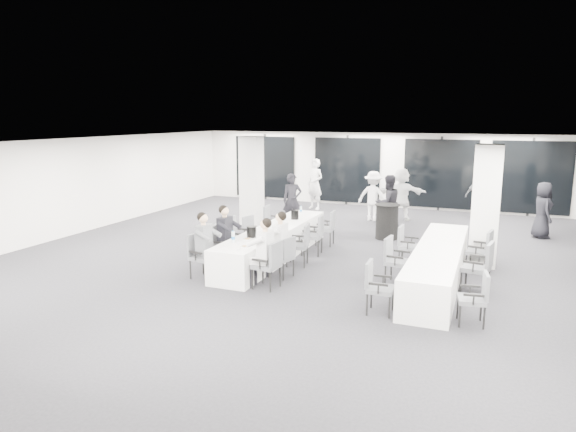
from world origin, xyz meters
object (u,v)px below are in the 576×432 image
object	(u,v)px
banquet_table_main	(274,243)
standing_guest_b	(388,199)
chair_main_right_far	(328,226)
ice_bucket_far	(295,215)
chair_main_left_far	(271,220)
chair_side_left_far	(406,243)
chair_main_right_second	(284,255)
chair_side_left_mid	(394,257)
chair_side_right_mid	(481,264)
ice_bucket_near	(252,232)
chair_main_left_mid	(238,235)
standing_guest_d	(479,193)
chair_main_right_fourth	(315,232)
chair_side_right_far	(483,249)
standing_guest_f	(401,191)
chair_side_left_near	(376,284)
standing_guest_g	(315,181)
standing_guest_a	(292,197)
chair_side_right_near	(477,295)
cocktail_table	(387,221)
chair_main_left_fourth	(252,231)
standing_guest_e	(543,206)
chair_main_left_near	(201,253)
banquet_table_side	(438,265)
chair_main_left_second	(221,243)
standing_guest_c	(373,193)
chair_main_right_mid	(301,242)

from	to	relation	value
banquet_table_main	standing_guest_b	xyz separation A→B (m)	(1.96, 4.11, 0.58)
chair_main_right_far	ice_bucket_far	size ratio (longest dim) A/B	3.90
banquet_table_main	standing_guest_b	size ratio (longest dim) A/B	2.61
chair_main_left_far	standing_guest_b	size ratio (longest dim) A/B	0.50
chair_side_left_far	chair_main_right_second	bearing A→B (deg)	-46.45
chair_side_left_mid	chair_side_right_mid	bearing A→B (deg)	96.34
ice_bucket_near	chair_main_right_second	bearing A→B (deg)	-16.88
chair_main_left_mid	chair_side_left_far	bearing A→B (deg)	94.51
standing_guest_d	chair_main_right_fourth	bearing A→B (deg)	39.49
chair_main_right_fourth	chair_side_right_far	distance (m)	3.91
chair_side_right_far	standing_guest_f	distance (m)	5.93
chair_side_left_near	standing_guest_g	xyz separation A→B (m)	(-4.36, 9.37, 0.54)
chair_main_left_mid	standing_guest_a	distance (m)	3.91
chair_side_right_near	standing_guest_f	distance (m)	8.80
chair_side_left_far	standing_guest_f	xyz separation A→B (m)	(-1.03, 5.23, 0.47)
chair_side_right_far	cocktail_table	bearing A→B (deg)	57.64
chair_main_left_fourth	chair_main_right_fourth	xyz separation A→B (m)	(1.66, 0.18, 0.06)
standing_guest_e	cocktail_table	bearing A→B (deg)	96.40
chair_side_right_far	standing_guest_d	size ratio (longest dim) A/B	0.55
chair_side_right_near	ice_bucket_near	bearing A→B (deg)	64.50
chair_main_left_mid	chair_main_left_far	size ratio (longest dim) A/B	1.05
chair_main_left_near	standing_guest_f	xyz separation A→B (m)	(2.89, 7.88, 0.45)
chair_main_right_far	ice_bucket_near	world-z (taller)	ice_bucket_near
banquet_table_side	cocktail_table	distance (m)	3.92
cocktail_table	chair_main_left_fourth	world-z (taller)	cocktail_table
chair_main_left_second	ice_bucket_near	distance (m)	0.82
chair_main_left_second	chair_main_right_second	distance (m)	1.67
chair_main_left_far	standing_guest_d	xyz separation A→B (m)	(5.26, 5.46, 0.33)
cocktail_table	chair_main_left_far	bearing A→B (deg)	-156.37
chair_main_right_far	standing_guest_a	bearing A→B (deg)	38.97
standing_guest_c	banquet_table_side	bearing A→B (deg)	121.33
chair_main_right_fourth	ice_bucket_near	bearing A→B (deg)	145.86
chair_main_left_fourth	ice_bucket_near	bearing A→B (deg)	38.56
cocktail_table	chair_side_left_far	world-z (taller)	cocktail_table
standing_guest_f	cocktail_table	bearing A→B (deg)	80.24
banquet_table_side	chair_main_right_mid	size ratio (longest dim) A/B	5.13
standing_guest_d	standing_guest_f	world-z (taller)	standing_guest_f
banquet_table_main	standing_guest_g	bearing A→B (deg)	100.70
chair_main_left_mid	chair_main_right_far	size ratio (longest dim) A/B	1.08
chair_main_right_mid	standing_guest_c	bearing A→B (deg)	-13.84
standing_guest_d	standing_guest_b	bearing A→B (deg)	29.61
ice_bucket_near	chair_side_left_near	bearing A→B (deg)	-25.71
standing_guest_e	standing_guest_g	world-z (taller)	standing_guest_g
chair_side_right_near	ice_bucket_far	xyz separation A→B (m)	(-4.66, 3.70, 0.36)
chair_main_left_fourth	chair_side_right_near	distance (m)	6.31
banquet_table_main	chair_side_right_far	xyz separation A→B (m)	(4.74, 0.60, 0.17)
chair_side_left_near	cocktail_table	bearing A→B (deg)	-172.72
chair_side_left_far	chair_side_right_near	distance (m)	3.54
standing_guest_f	ice_bucket_far	size ratio (longest dim) A/B	8.39
chair_main_left_mid	chair_main_left_far	distance (m)	2.02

